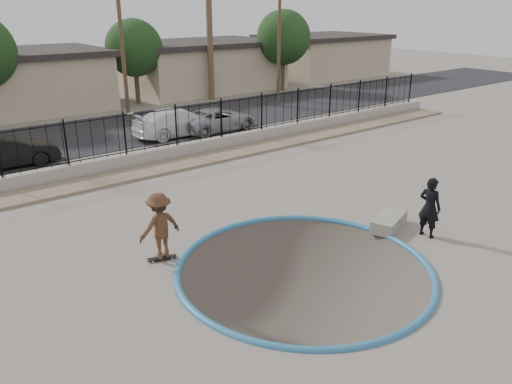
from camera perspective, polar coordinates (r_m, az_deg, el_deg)
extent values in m
cube|color=#6F675C|center=(24.48, -15.82, 1.23)|extent=(120.00, 120.00, 2.20)
torus|color=teal|center=(13.78, 5.47, -8.74)|extent=(7.04, 7.04, 0.20)
cube|color=tan|center=(21.66, -13.24, 2.17)|extent=(42.00, 1.60, 0.11)
cube|color=gray|center=(22.55, -14.49, 3.45)|extent=(42.00, 0.45, 0.60)
cube|color=black|center=(22.43, -14.58, 4.47)|extent=(40.00, 0.04, 0.03)
cube|color=black|center=(22.06, -14.95, 8.41)|extent=(40.00, 0.04, 0.04)
cube|color=black|center=(28.71, -19.94, 5.94)|extent=(90.00, 8.00, 0.04)
cube|color=#C1B08A|center=(37.42, -25.09, 11.18)|extent=(10.00, 8.00, 3.50)
cube|color=#2D2825|center=(37.20, -25.55, 14.12)|extent=(10.60, 8.60, 0.40)
cube|color=#C1B08A|center=(42.77, -6.23, 13.93)|extent=(12.00, 8.00, 3.50)
cube|color=#2D2825|center=(42.59, -6.33, 16.54)|extent=(12.60, 8.60, 0.40)
cube|color=#C1B08A|center=(51.49, 7.57, 15.02)|extent=(11.00, 8.00, 3.50)
cube|color=#2D2825|center=(51.33, 7.68, 17.19)|extent=(11.60, 8.60, 0.40)
cylinder|color=brown|center=(37.65, -5.33, 18.01)|extent=(0.44, 0.44, 10.00)
cylinder|color=#473323|center=(31.24, -15.10, 16.41)|extent=(0.24, 0.24, 9.50)
cylinder|color=#473323|center=(37.64, 2.67, 17.31)|extent=(0.24, 0.24, 9.00)
cylinder|color=#473323|center=(37.35, -13.45, 11.94)|extent=(0.34, 0.34, 2.75)
sphere|color=#143311|center=(37.08, -13.78, 15.71)|extent=(3.96, 3.96, 3.96)
cylinder|color=#473323|center=(42.14, 3.09, 13.58)|extent=(0.34, 0.34, 3.00)
sphere|color=#143311|center=(41.89, 3.16, 17.24)|extent=(4.32, 4.32, 4.32)
imported|color=brown|center=(13.98, -10.92, -4.19)|extent=(1.26, 0.77, 1.90)
cube|color=black|center=(14.38, -10.68, -7.41)|extent=(0.83, 0.44, 0.02)
cylinder|color=silver|center=(14.30, -11.70, -7.82)|extent=(0.06, 0.04, 0.05)
cylinder|color=silver|center=(14.43, -11.79, -7.54)|extent=(0.06, 0.04, 0.05)
cylinder|color=silver|center=(14.36, -9.55, -7.52)|extent=(0.06, 0.04, 0.05)
cylinder|color=silver|center=(14.49, -9.66, -7.25)|extent=(0.06, 0.04, 0.05)
imported|color=black|center=(16.05, 19.22, -1.66)|extent=(0.53, 0.74, 1.91)
cube|color=gray|center=(16.59, 14.96, -3.29)|extent=(1.74, 1.19, 0.40)
imported|color=black|center=(24.17, -26.67, 4.09)|extent=(4.28, 1.61, 1.39)
imported|color=white|center=(27.48, -8.85, 7.93)|extent=(5.05, 2.05, 1.46)
imported|color=#96989E|center=(28.24, -4.39, 8.28)|extent=(4.75, 2.40, 1.29)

